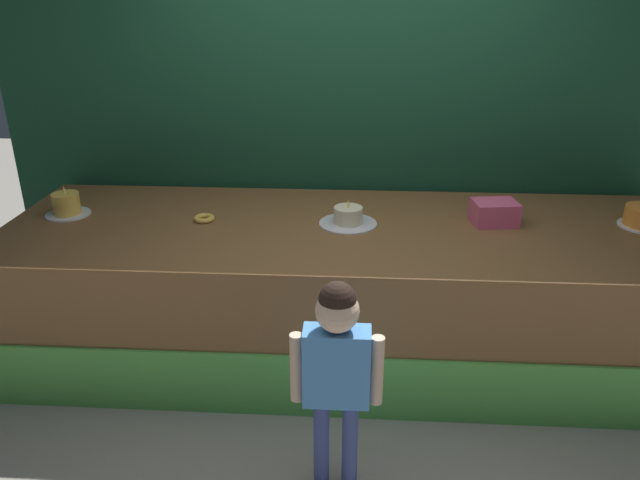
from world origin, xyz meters
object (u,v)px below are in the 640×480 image
cake_left (67,205)px  child_figure (337,360)px  donut (204,218)px  cake_center (348,217)px  pink_box (494,212)px

cake_left → child_figure: bearing=-35.7°
child_figure → donut: 1.45m
cake_left → cake_center: 1.72m
child_figure → pink_box: child_figure is taller
donut → cake_center: 0.86m
cake_left → cake_center: bearing=-1.7°
cake_left → cake_center: cake_left is taller
donut → cake_left: (-0.86, 0.05, 0.05)m
child_figure → donut: bearing=125.6°
child_figure → cake_center: (0.02, 1.17, 0.20)m
donut → cake_left: size_ratio=0.46×
child_figure → cake_left: size_ratio=3.88×
donut → cake_left: cake_left is taller
donut → cake_left: bearing=176.8°
pink_box → cake_center: 0.86m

